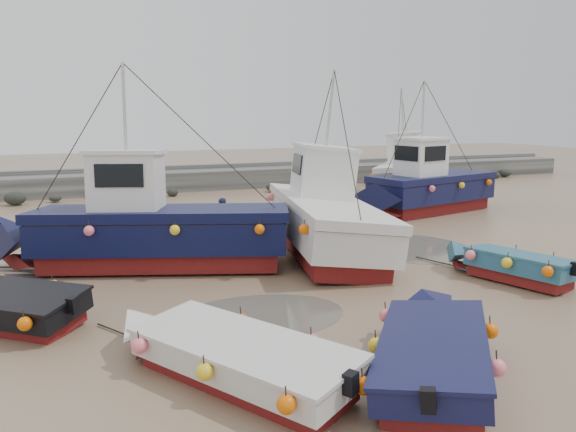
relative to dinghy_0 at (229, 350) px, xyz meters
The scene contains 13 objects.
ground 5.62m from the dinghy_0, 40.66° to the left, with size 120.00×120.00×0.00m, color #8C7252.
seawall 25.99m from the dinghy_0, 80.50° to the left, with size 60.00×4.92×1.50m.
puddle_a 3.21m from the dinghy_0, 61.44° to the left, with size 4.30×4.30×0.01m, color #595348.
puddle_b 11.48m from the dinghy_0, 38.96° to the left, with size 4.06×4.06×0.01m, color #595348.
puddle_d 13.81m from the dinghy_0, 62.24° to the left, with size 5.18×5.18×0.01m, color #595348.
dinghy_0 is the anchor object (origin of this frame).
dinghy_1 3.83m from the dinghy_0, 18.60° to the right, with size 4.70×5.64×1.43m.
dinghy_2 9.61m from the dinghy_0, 17.48° to the left, with size 2.38×4.98×1.43m.
cabin_boat_0 8.23m from the dinghy_0, 92.81° to the left, with size 10.73×5.54×6.22m.
cabin_boat_1 10.04m from the dinghy_0, 55.63° to the left, with size 4.60×11.28×6.22m.
cabin_boat_2 18.81m from the dinghy_0, 44.10° to the left, with size 9.85×4.18×6.22m.
cabin_boat_3 25.80m from the dinghy_0, 49.18° to the left, with size 7.07×7.86×6.22m.
person 11.10m from the dinghy_0, 75.17° to the left, with size 0.61×0.40×1.68m, color #181F33.
Camera 1 is at (-6.83, -12.89, 4.75)m, focal length 35.00 mm.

